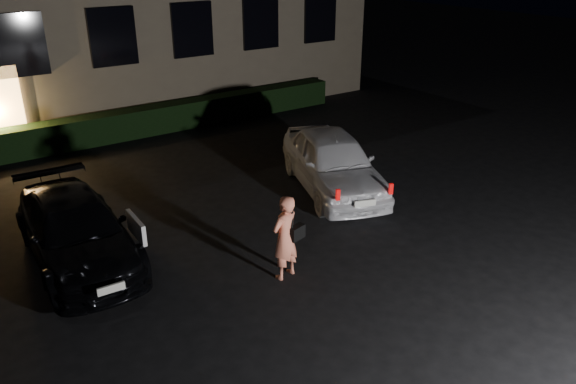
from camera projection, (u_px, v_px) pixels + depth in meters
ground at (350, 295)px, 9.67m from camera, size 80.00×80.00×0.00m
hedge at (128, 124)px, 17.35m from camera, size 15.00×0.70×0.85m
sedan at (76, 230)px, 10.54m from camera, size 1.87×4.32×1.22m
hatch at (333, 162)px, 13.54m from camera, size 3.01×4.52×1.43m
man at (285, 237)px, 9.90m from camera, size 0.72×0.51×1.59m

